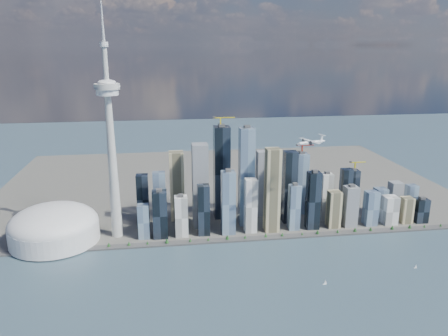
{
  "coord_description": "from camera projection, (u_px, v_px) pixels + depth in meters",
  "views": [
    {
      "loc": [
        -182.73,
        -674.32,
        441.05
      ],
      "look_at": [
        -50.44,
        260.0,
        174.92
      ],
      "focal_mm": 35.0,
      "sensor_mm": 36.0,
      "label": 1
    }
  ],
  "objects": [
    {
      "name": "ground",
      "position": [
        272.0,
        299.0,
        786.96
      ],
      "size": [
        4000.0,
        4000.0,
        0.0
      ],
      "primitive_type": "plane",
      "color": "#2F4653",
      "rests_on": "ground"
    },
    {
      "name": "skyscraper_cluster",
      "position": [
        263.0,
        193.0,
        1093.35
      ],
      "size": [
        736.0,
        142.0,
        267.94
      ],
      "color": "black",
      "rests_on": "land"
    },
    {
      "name": "sailboat_east",
      "position": [
        416.0,
        267.0,
        894.54
      ],
      "size": [
        6.54,
        1.88,
        9.11
      ],
      "rotation": [
        0.0,
        0.0,
        0.03
      ],
      "color": "white",
      "rests_on": "ground"
    },
    {
      "name": "dome_stadium",
      "position": [
        54.0,
        226.0,
        1002.77
      ],
      "size": [
        200.0,
        200.0,
        86.0
      ],
      "color": "silver",
      "rests_on": "land"
    },
    {
      "name": "airplane",
      "position": [
        311.0,
        142.0,
        926.35
      ],
      "size": [
        72.66,
        64.95,
        18.15
      ],
      "rotation": [
        0.0,
        0.0,
        0.32
      ],
      "color": "silver",
      "rests_on": "ground"
    },
    {
      "name": "land",
      "position": [
        220.0,
        182.0,
        1453.62
      ],
      "size": [
        1400.0,
        900.0,
        3.0
      ],
      "primitive_type": "cube",
      "color": "#4C4C47",
      "rests_on": "ground"
    },
    {
      "name": "seawall",
      "position": [
        246.0,
        239.0,
        1024.66
      ],
      "size": [
        1100.0,
        22.0,
        4.0
      ],
      "primitive_type": "cube",
      "color": "#383838",
      "rests_on": "ground"
    },
    {
      "name": "sailboat_west",
      "position": [
        325.0,
        283.0,
        833.43
      ],
      "size": [
        7.74,
        2.65,
        10.7
      ],
      "rotation": [
        0.0,
        0.0,
        -0.09
      ],
      "color": "white",
      "rests_on": "ground"
    },
    {
      "name": "shoreline_trees",
      "position": [
        246.0,
        236.0,
        1022.82
      ],
      "size": [
        960.53,
        7.2,
        8.8
      ],
      "color": "#3F2D1E",
      "rests_on": "seawall"
    },
    {
      "name": "needle_tower",
      "position": [
        111.0,
        140.0,
        977.88
      ],
      "size": [
        56.0,
        56.0,
        550.5
      ],
      "color": "#ACACA7",
      "rests_on": "land"
    }
  ]
}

